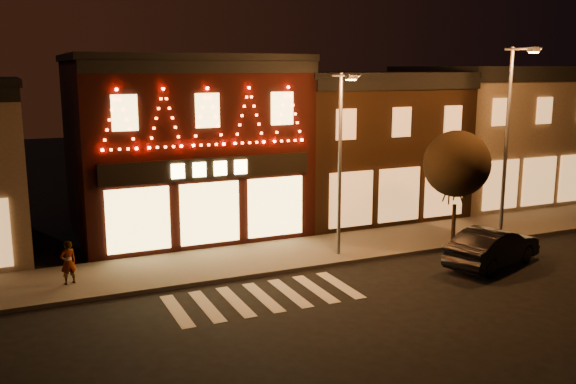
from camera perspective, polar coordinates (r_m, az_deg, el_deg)
ground at (r=18.36m, az=2.52°, el=-13.59°), size 120.00×120.00×0.00m
sidewalk_far at (r=25.92m, az=-1.50°, el=-5.90°), size 44.00×4.00×0.15m
building_pulp at (r=30.02m, az=-9.51°, el=4.29°), size 10.20×8.34×8.30m
building_right_a at (r=33.74m, az=6.33°, el=4.44°), size 9.20×8.28×7.50m
building_right_b at (r=39.05m, az=17.84°, el=5.10°), size 9.20×8.28×7.80m
streetlamp_mid at (r=25.03m, az=4.88°, el=3.76°), size 0.70×1.68×7.37m
streetlamp_right at (r=29.50m, az=19.57°, el=5.54°), size 0.80×1.93×8.46m
tree_right at (r=28.44m, az=15.10°, el=2.49°), size 2.93×2.93×4.90m
dark_sedan at (r=26.06m, az=18.15°, el=-4.78°), size 4.95×3.03×1.54m
pedestrian at (r=23.63m, az=-19.37°, el=-6.06°), size 0.66×0.54×1.58m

